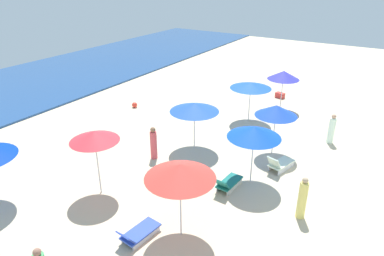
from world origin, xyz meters
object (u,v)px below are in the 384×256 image
(beachgoer_0, at_px, (302,199))
(lounge_chair_4_0, at_px, (228,183))
(umbrella_1, at_px, (284,75))
(beach_ball_0, at_px, (135,105))
(lounge_chair_5_0, at_px, (280,164))
(umbrella_3, at_px, (94,136))
(umbrella_0, at_px, (180,171))
(umbrella_2, at_px, (194,107))
(umbrella_7, at_px, (251,85))
(umbrella_5, at_px, (276,111))
(beachgoer_1, at_px, (332,130))
(lounge_chair_0_0, at_px, (138,233))
(umbrella_4, at_px, (254,132))
(beachgoer_3, at_px, (154,144))
(cooler_box_1, at_px, (280,95))

(beachgoer_0, bearing_deg, lounge_chair_4_0, -48.52)
(umbrella_1, xyz_separation_m, beach_ball_0, (-4.64, 8.07, -2.06))
(beachgoer_0, bearing_deg, lounge_chair_5_0, -102.89)
(umbrella_3, height_order, lounge_chair_4_0, umbrella_3)
(umbrella_0, xyz_separation_m, umbrella_1, (12.94, 0.98, -0.24))
(umbrella_2, distance_m, umbrella_3, 5.30)
(umbrella_3, bearing_deg, lounge_chair_5_0, -45.54)
(umbrella_7, bearing_deg, lounge_chair_4_0, -163.21)
(umbrella_5, bearing_deg, umbrella_0, 175.04)
(umbrella_5, distance_m, beachgoer_1, 3.71)
(lounge_chair_0_0, bearing_deg, lounge_chair_5_0, -104.31)
(umbrella_3, bearing_deg, umbrella_1, -13.86)
(lounge_chair_5_0, xyz_separation_m, beachgoer_0, (-2.77, -1.70, 0.49))
(lounge_chair_5_0, bearing_deg, umbrella_3, 60.71)
(umbrella_3, relative_size, beachgoer_1, 1.71)
(umbrella_1, relative_size, umbrella_3, 0.93)
(umbrella_0, distance_m, umbrella_4, 4.27)
(umbrella_5, xyz_separation_m, beachgoer_0, (-4.06, -2.52, -1.44))
(lounge_chair_4_0, bearing_deg, umbrella_0, 91.45)
(umbrella_0, bearing_deg, umbrella_3, 84.78)
(umbrella_0, height_order, umbrella_3, umbrella_0)
(umbrella_0, bearing_deg, umbrella_7, 10.86)
(beachgoer_3, distance_m, cooler_box_1, 11.56)
(umbrella_5, relative_size, umbrella_7, 1.05)
(umbrella_2, distance_m, cooler_box_1, 9.78)
(lounge_chair_5_0, bearing_deg, umbrella_7, -35.96)
(umbrella_0, distance_m, lounge_chair_4_0, 3.91)
(beach_ball_0, bearing_deg, beachgoer_1, -83.15)
(lounge_chair_5_0, xyz_separation_m, beach_ball_0, (2.51, 10.48, -0.12))
(lounge_chair_4_0, bearing_deg, cooler_box_1, -77.20)
(umbrella_5, distance_m, umbrella_7, 4.00)
(umbrella_4, bearing_deg, umbrella_5, 1.98)
(umbrella_3, height_order, umbrella_5, umbrella_3)
(umbrella_3, distance_m, umbrella_7, 10.00)
(lounge_chair_5_0, bearing_deg, umbrella_5, -41.10)
(umbrella_0, relative_size, lounge_chair_5_0, 1.79)
(umbrella_1, relative_size, beachgoer_1, 1.59)
(umbrella_2, bearing_deg, umbrella_4, -110.24)
(lounge_chair_4_0, bearing_deg, umbrella_4, -116.32)
(umbrella_0, distance_m, lounge_chair_0_0, 2.65)
(lounge_chair_0_0, distance_m, umbrella_2, 6.94)
(cooler_box_1, bearing_deg, umbrella_2, -81.70)
(beachgoer_1, distance_m, beachgoer_3, 9.00)
(umbrella_4, height_order, umbrella_5, umbrella_4)
(umbrella_4, bearing_deg, lounge_chair_4_0, 149.72)
(lounge_chair_0_0, xyz_separation_m, umbrella_5, (7.97, -1.70, 1.99))
(lounge_chair_0_0, relative_size, beachgoer_3, 0.96)
(umbrella_1, height_order, lounge_chair_4_0, umbrella_1)
(umbrella_1, bearing_deg, umbrella_3, 166.14)
(lounge_chair_0_0, distance_m, lounge_chair_4_0, 4.31)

